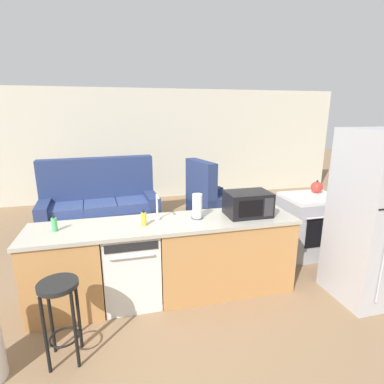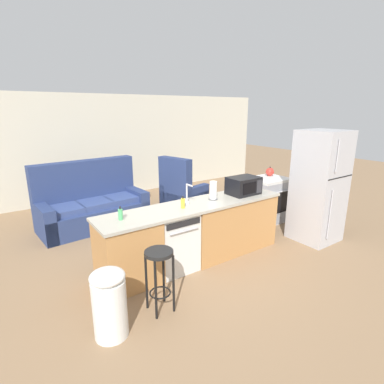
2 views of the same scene
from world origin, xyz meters
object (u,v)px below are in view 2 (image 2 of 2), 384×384
Objects in this scene: refrigerator at (319,187)px; bar_stool at (159,268)px; paper_towel_roll at (213,191)px; kettle at (270,172)px; trash_bin at (109,303)px; microwave at (244,186)px; dish_soap_bottle at (120,214)px; armchair at (181,193)px; stove_range at (267,199)px; dishwasher at (173,241)px; couch at (91,206)px; soap_bottle at (183,203)px.

refrigerator is 3.24m from bar_stool.
paper_towel_roll reaches higher than kettle.
trash_bin is (-3.98, -1.47, -0.61)m from kettle.
kettle is 0.28× the size of trash_bin.
refrigerator is at bearing -97.83° from kettle.
microwave reaches higher than dish_soap_bottle.
stove_range is at bearing -59.47° from armchair.
dish_soap_bottle is 3.29m from armchair.
paper_towel_roll reaches higher than bar_stool.
paper_towel_roll reaches higher than dishwasher.
stove_range is at bearing 89.99° from refrigerator.
refrigerator is at bearing 3.66° from trash_bin.
couch reaches higher than dish_soap_bottle.
stove_range is at bearing 15.41° from paper_towel_roll.
kettle reaches higher than stove_range.
stove_range is 0.44× the size of couch.
armchair reaches higher than soap_bottle.
armchair is (-1.00, 1.70, -0.10)m from stove_range.
soap_bottle is at bearing -16.68° from dishwasher.
trash_bin is 0.62× the size of armchair.
soap_bottle is at bearing -171.97° from paper_towel_roll.
refrigerator is at bearing -23.73° from microwave.
dish_soap_bottle is 0.15× the size of armchair.
stove_range is 5.11× the size of dish_soap_bottle.
trash_bin is at bearing -146.87° from dishwasher.
kettle is at bearing 22.56° from bar_stool.
stove_range is 1.21m from refrigerator.
couch is (0.17, 3.08, -0.14)m from bar_stool.
soap_bottle is at bearing -76.19° from couch.
microwave is 3.03m from couch.
soap_bottle reaches higher than dishwasher.
paper_towel_roll is 1.60× the size of dish_soap_bottle.
soap_bottle and dish_soap_bottle have the same top height.
dishwasher is 4.77× the size of soap_bottle.
couch is at bearing 152.43° from kettle.
microwave is 1.77× the size of paper_towel_roll.
stove_range is 4.39× the size of kettle.
trash_bin is at bearing -103.87° from couch.
dish_soap_bottle is (-3.34, 0.57, 0.02)m from refrigerator.
refrigerator is 1.94m from paper_towel_roll.
refrigerator is 3.38m from dish_soap_bottle.
refrigerator is at bearing -90.01° from stove_range.
paper_towel_roll is 1.38× the size of kettle.
soap_bottle is at bearing -122.28° from armchair.
paper_towel_roll reaches higher than trash_bin.
soap_bottle is at bearing -177.91° from microwave.
trash_bin is (-3.82, -0.24, -0.57)m from refrigerator.
dishwasher is at bearing -168.09° from stove_range.
paper_towel_roll reaches higher than microwave.
armchair is at bearing 69.15° from paper_towel_roll.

